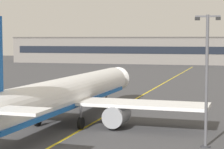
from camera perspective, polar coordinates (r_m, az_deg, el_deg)
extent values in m
cube|color=yellow|center=(65.97, 2.15, -3.80)|extent=(7.90, 179.85, 0.01)
cylinder|color=white|center=(49.53, -6.09, -2.58)|extent=(5.92, 36.16, 3.80)
cone|color=white|center=(67.53, 0.52, -0.61)|extent=(3.76, 2.81, 3.61)
cube|color=blue|center=(49.67, -6.08, -3.77)|extent=(5.67, 33.28, 0.44)
cube|color=black|center=(65.67, 0.03, -0.18)|extent=(2.91, 1.27, 0.60)
cube|color=white|center=(50.19, -5.81, -3.46)|extent=(32.23, 6.68, 0.36)
cylinder|color=gray|center=(52.27, -12.50, -4.57)|extent=(2.51, 3.73, 2.30)
cylinder|color=black|center=(53.85, -11.51, -4.28)|extent=(1.96, 0.30, 1.95)
cylinder|color=gray|center=(47.33, 0.65, -5.42)|extent=(2.51, 3.73, 2.30)
cylinder|color=black|center=(49.07, 1.29, -5.06)|extent=(1.96, 0.30, 1.95)
cylinder|color=#4C4C51|center=(63.22, -0.77, -2.82)|extent=(0.24, 0.24, 1.60)
cylinder|color=black|center=(63.36, -0.77, -3.74)|extent=(0.45, 0.92, 0.90)
cylinder|color=#4C4C51|center=(49.11, -9.81, -4.71)|extent=(0.24, 0.24, 1.60)
cylinder|color=black|center=(49.31, -9.79, -6.00)|extent=(0.48, 1.32, 1.30)
cylinder|color=#4C4C51|center=(46.96, -4.14, -5.09)|extent=(0.24, 0.24, 1.60)
cylinder|color=black|center=(47.17, -4.14, -6.44)|extent=(0.48, 1.32, 1.30)
cylinder|color=#515156|center=(39.49, 12.39, -0.92)|extent=(0.28, 0.28, 11.91)
cylinder|color=#333338|center=(40.49, 12.24, -9.27)|extent=(0.90, 0.90, 0.10)
cube|color=#515156|center=(39.36, 12.54, 7.52)|extent=(2.20, 0.16, 0.16)
cube|color=black|center=(39.39, 11.21, 7.24)|extent=(0.44, 0.36, 0.28)
cube|color=black|center=(39.33, 13.85, 7.20)|extent=(0.44, 0.36, 0.28)
cone|color=orange|center=(64.12, -0.52, -3.80)|extent=(0.36, 0.36, 0.55)
cylinder|color=white|center=(64.11, -0.52, -3.78)|extent=(0.23, 0.23, 0.07)
cube|color=orange|center=(64.15, -0.52, -4.03)|extent=(0.44, 0.44, 0.03)
cube|color=slate|center=(170.94, 10.42, 3.07)|extent=(145.73, 12.00, 10.29)
cube|color=black|center=(164.90, 10.28, 3.16)|extent=(139.90, 0.12, 2.80)
cube|color=#4E4A47|center=(170.88, 10.45, 4.86)|extent=(146.13, 12.40, 0.40)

